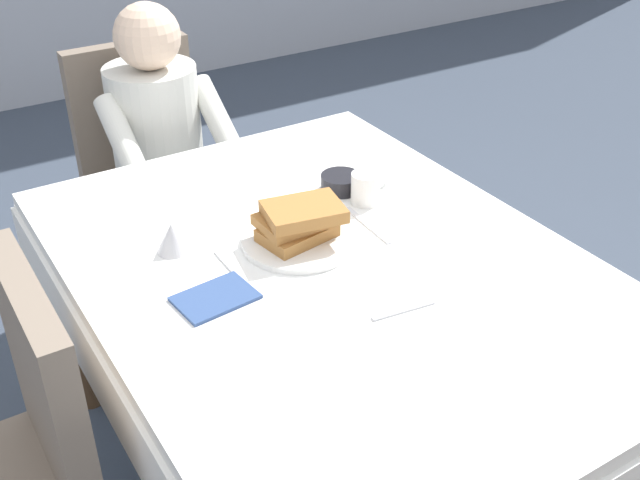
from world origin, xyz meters
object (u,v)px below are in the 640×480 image
(knife_right_of_plate, at_px, (368,225))
(diner_person, at_px, (161,141))
(chair_diner, at_px, (149,161))
(fork_left_of_plate, at_px, (233,269))
(syrup_pitcher, at_px, (172,237))
(dining_table_main, at_px, (331,295))
(spoon_near_edge, at_px, (403,310))
(breakfast_stack, at_px, (300,221))
(plate_breakfast, at_px, (299,240))
(bowl_butter, at_px, (341,183))
(chair_left_side, at_px, (11,461))
(cup_coffee, at_px, (366,188))

(knife_right_of_plate, bearing_deg, diner_person, 14.52)
(chair_diner, bearing_deg, fork_left_of_plate, 80.07)
(syrup_pitcher, xyz_separation_m, fork_left_of_plate, (0.08, -0.15, -0.04))
(dining_table_main, bearing_deg, spoon_near_edge, -82.25)
(diner_person, distance_m, breakfast_stack, 0.90)
(plate_breakfast, distance_m, syrup_pitcher, 0.30)
(plate_breakfast, height_order, bowl_butter, bowl_butter)
(chair_left_side, distance_m, spoon_near_edge, 0.86)
(plate_breakfast, relative_size, breakfast_stack, 1.32)
(syrup_pitcher, bearing_deg, bowl_butter, 5.29)
(plate_breakfast, xyz_separation_m, syrup_pitcher, (-0.27, 0.13, 0.03))
(breakfast_stack, height_order, cup_coffee, breakfast_stack)
(chair_diner, relative_size, syrup_pitcher, 11.63)
(dining_table_main, distance_m, bowl_butter, 0.39)
(plate_breakfast, distance_m, spoon_near_edge, 0.36)
(bowl_butter, bearing_deg, spoon_near_edge, -109.59)
(cup_coffee, height_order, fork_left_of_plate, cup_coffee)
(cup_coffee, relative_size, knife_right_of_plate, 0.57)
(plate_breakfast, relative_size, fork_left_of_plate, 1.56)
(diner_person, height_order, spoon_near_edge, diner_person)
(chair_diner, height_order, breakfast_stack, chair_diner)
(fork_left_of_plate, xyz_separation_m, knife_right_of_plate, (0.38, -0.00, 0.00))
(fork_left_of_plate, bearing_deg, knife_right_of_plate, -88.95)
(bowl_butter, distance_m, knife_right_of_plate, 0.20)
(cup_coffee, bearing_deg, bowl_butter, 101.05)
(dining_table_main, bearing_deg, chair_left_side, 180.00)
(breakfast_stack, distance_m, fork_left_of_plate, 0.20)
(dining_table_main, relative_size, fork_left_of_plate, 8.47)
(fork_left_of_plate, bearing_deg, chair_diner, -8.88)
(plate_breakfast, bearing_deg, dining_table_main, -81.60)
(cup_coffee, bearing_deg, breakfast_stack, -161.75)
(dining_table_main, relative_size, chair_diner, 1.64)
(diner_person, bearing_deg, chair_left_side, 53.48)
(dining_table_main, relative_size, knife_right_of_plate, 7.62)
(chair_left_side, bearing_deg, cup_coffee, -78.66)
(chair_diner, distance_m, chair_left_side, 1.39)
(cup_coffee, distance_m, knife_right_of_plate, 0.13)
(breakfast_stack, relative_size, bowl_butter, 1.93)
(dining_table_main, height_order, chair_left_side, chair_left_side)
(bowl_butter, height_order, knife_right_of_plate, bowl_butter)
(cup_coffee, xyz_separation_m, bowl_butter, (-0.02, 0.09, -0.02))
(bowl_butter, xyz_separation_m, knife_right_of_plate, (-0.05, -0.20, -0.02))
(bowl_butter, relative_size, fork_left_of_plate, 0.61)
(spoon_near_edge, bearing_deg, syrup_pitcher, 131.08)
(chair_left_side, relative_size, fork_left_of_plate, 5.17)
(breakfast_stack, bearing_deg, diner_person, 90.37)
(bowl_butter, relative_size, knife_right_of_plate, 0.55)
(chair_left_side, bearing_deg, spoon_near_edge, -106.32)
(cup_coffee, bearing_deg, dining_table_main, -139.72)
(syrup_pitcher, bearing_deg, spoon_near_edge, -56.36)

